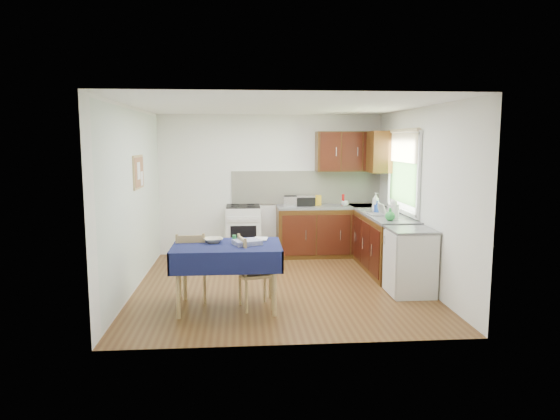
{
  "coord_description": "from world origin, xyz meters",
  "views": [
    {
      "loc": [
        -0.54,
        -6.85,
        2.02
      ],
      "look_at": [
        0.01,
        0.07,
        1.07
      ],
      "focal_mm": 32.0,
      "sensor_mm": 36.0,
      "label": 1
    }
  ],
  "objects": [
    {
      "name": "wall_back",
      "position": [
        0.0,
        2.1,
        1.25
      ],
      "size": [
        4.0,
        0.02,
        2.5
      ],
      "primitive_type": "cube",
      "color": "white",
      "rests_on": "ground"
    },
    {
      "name": "chair_far",
      "position": [
        -1.17,
        -0.65,
        0.48
      ],
      "size": [
        0.42,
        0.42,
        0.9
      ],
      "rotation": [
        0.0,
        0.0,
        3.21
      ],
      "color": "tan",
      "rests_on": "ground"
    },
    {
      "name": "cup",
      "position": [
        1.28,
        1.7,
        0.95
      ],
      "size": [
        0.16,
        0.16,
        0.1
      ],
      "primitive_type": "imported",
      "rotation": [
        0.0,
        0.0,
        0.37
      ],
      "color": "silver",
      "rests_on": "worktop_back"
    },
    {
      "name": "wall_left",
      "position": [
        -2.0,
        0.0,
        1.25
      ],
      "size": [
        0.02,
        4.2,
        2.5
      ],
      "primitive_type": "cube",
      "color": "silver",
      "rests_on": "ground"
    },
    {
      "name": "upper_cabinets",
      "position": [
        1.52,
        1.8,
        1.85
      ],
      "size": [
        1.2,
        0.85,
        0.7
      ],
      "color": "black",
      "rests_on": "wall_back"
    },
    {
      "name": "dining_table",
      "position": [
        -0.71,
        -0.91,
        0.69
      ],
      "size": [
        1.31,
        0.88,
        0.79
      ],
      "rotation": [
        0.0,
        0.0,
        -0.1
      ],
      "color": "#0D0E36",
      "rests_on": "ground"
    },
    {
      "name": "fridge",
      "position": [
        1.7,
        -0.55,
        0.44
      ],
      "size": [
        0.58,
        0.6,
        0.89
      ],
      "color": "silver",
      "rests_on": "ground"
    },
    {
      "name": "stove",
      "position": [
        -0.5,
        1.8,
        0.46
      ],
      "size": [
        0.6,
        0.61,
        0.92
      ],
      "color": "silver",
      "rests_on": "ground"
    },
    {
      "name": "wall_front",
      "position": [
        0.0,
        -2.1,
        1.25
      ],
      "size": [
        4.0,
        0.02,
        2.5
      ],
      "primitive_type": "cube",
      "color": "white",
      "rests_on": "ground"
    },
    {
      "name": "soap_bottle_b",
      "position": [
        1.64,
        0.93,
        0.99
      ],
      "size": [
        0.1,
        0.1,
        0.18
      ],
      "primitive_type": "imported",
      "rotation": [
        0.0,
        0.0,
        1.75
      ],
      "color": "#1F40B5",
      "rests_on": "worktop_right"
    },
    {
      "name": "ceiling",
      "position": [
        0.0,
        0.0,
        2.5
      ],
      "size": [
        4.0,
        4.2,
        0.02
      ],
      "primitive_type": "cube",
      "color": "white",
      "rests_on": "wall_back"
    },
    {
      "name": "book",
      "position": [
        -0.38,
        -0.63,
        0.8
      ],
      "size": [
        0.2,
        0.25,
        0.02
      ],
      "primitive_type": "imported",
      "rotation": [
        0.0,
        0.0,
        -0.15
      ],
      "color": "white",
      "rests_on": "dining_table"
    },
    {
      "name": "soap_bottle_c",
      "position": [
        1.59,
        0.07,
        0.99
      ],
      "size": [
        0.19,
        0.19,
        0.18
      ],
      "primitive_type": "imported",
      "rotation": [
        0.0,
        0.0,
        3.59
      ],
      "color": "green",
      "rests_on": "worktop_right"
    },
    {
      "name": "sauce_bottle",
      "position": [
        1.26,
        1.76,
        1.0
      ],
      "size": [
        0.05,
        0.05,
        0.21
      ],
      "primitive_type": "cylinder",
      "color": "red",
      "rests_on": "worktop_back"
    },
    {
      "name": "wall_right",
      "position": [
        2.0,
        0.0,
        1.25
      ],
      "size": [
        0.02,
        4.2,
        2.5
      ],
      "primitive_type": "cube",
      "color": "white",
      "rests_on": "ground"
    },
    {
      "name": "floor",
      "position": [
        0.0,
        0.0,
        0.0
      ],
      "size": [
        4.2,
        4.2,
        0.0
      ],
      "primitive_type": "plane",
      "color": "#512F15",
      "rests_on": "ground"
    },
    {
      "name": "toaster",
      "position": [
        0.33,
        1.8,
        0.99
      ],
      "size": [
        0.25,
        0.15,
        0.19
      ],
      "rotation": [
        0.0,
        0.0,
        0.0
      ],
      "color": "silver",
      "rests_on": "worktop_back"
    },
    {
      "name": "splashback",
      "position": [
        0.65,
        2.08,
        1.2
      ],
      "size": [
        2.7,
        0.02,
        0.6
      ],
      "primitive_type": "cube",
      "color": "white",
      "rests_on": "wall_back"
    },
    {
      "name": "chair_near",
      "position": [
        -0.41,
        -0.94,
        0.48
      ],
      "size": [
        0.48,
        0.48,
        0.9
      ],
      "rotation": [
        0.0,
        0.0,
        1.82
      ],
      "color": "tan",
      "rests_on": "ground"
    },
    {
      "name": "base_cabinets",
      "position": [
        1.36,
        1.26,
        0.43
      ],
      "size": [
        1.9,
        2.3,
        0.86
      ],
      "color": "black",
      "rests_on": "ground"
    },
    {
      "name": "worktop_corner",
      "position": [
        1.7,
        1.8,
        0.88
      ],
      "size": [
        0.6,
        0.6,
        0.04
      ],
      "primitive_type": "cube",
      "color": "slate",
      "rests_on": "base_cabinets"
    },
    {
      "name": "worktop_right",
      "position": [
        1.7,
        0.65,
        0.88
      ],
      "size": [
        0.6,
        1.7,
        0.04
      ],
      "primitive_type": "cube",
      "color": "slate",
      "rests_on": "base_cabinets"
    },
    {
      "name": "corkboard",
      "position": [
        -1.97,
        0.3,
        1.6
      ],
      "size": [
        0.04,
        0.62,
        0.47
      ],
      "color": "tan",
      "rests_on": "wall_left"
    },
    {
      "name": "spice_jar",
      "position": [
        -0.62,
        -0.83,
        0.84
      ],
      "size": [
        0.05,
        0.05,
        0.1
      ],
      "primitive_type": "cylinder",
      "color": "#238239",
      "rests_on": "dining_table"
    },
    {
      "name": "sandwich_press",
      "position": [
        0.6,
        1.84,
        0.99
      ],
      "size": [
        0.32,
        0.28,
        0.19
      ],
      "rotation": [
        0.0,
        0.0,
        0.15
      ],
      "color": "black",
      "rests_on": "worktop_back"
    },
    {
      "name": "plate_bowl",
      "position": [
        -0.88,
        -0.78,
        0.82
      ],
      "size": [
        0.28,
        0.28,
        0.06
      ],
      "primitive_type": "imported",
      "rotation": [
        0.0,
        0.0,
        0.21
      ],
      "color": "beige",
      "rests_on": "dining_table"
    },
    {
      "name": "kettle",
      "position": [
        1.7,
        0.27,
        1.02
      ],
      "size": [
        0.17,
        0.17,
        0.28
      ],
      "color": "silver",
      "rests_on": "worktop_right"
    },
    {
      "name": "soap_bottle_a",
      "position": [
        1.63,
        0.99,
        1.05
      ],
      "size": [
        0.16,
        0.16,
        0.31
      ],
      "primitive_type": "imported",
      "rotation": [
        0.0,
        0.0,
        0.51
      ],
      "color": "silver",
      "rests_on": "worktop_right"
    },
    {
      "name": "yellow_packet",
      "position": [
        0.82,
        1.87,
        0.99
      ],
      "size": [
        0.14,
        0.1,
        0.18
      ],
      "primitive_type": "cube",
      "rotation": [
        0.0,
        0.0,
        -0.11
      ],
      "color": "yellow",
      "rests_on": "worktop_back"
    },
    {
      "name": "worktop_back",
      "position": [
        1.05,
        1.8,
        0.88
      ],
      "size": [
        1.9,
        0.6,
        0.04
      ],
      "primitive_type": "cube",
      "color": "slate",
      "rests_on": "base_cabinets"
    },
    {
      "name": "dish_rack",
      "position": [
        1.63,
        0.61,
        0.92
      ],
      "size": [
        0.39,
        0.29,
        0.18
      ],
      "rotation": [
        0.0,
        0.0,
        -0.13
      ],
      "color": "gray",
      "rests_on": "worktop_right"
    },
    {
      "name": "tea_towel",
      "position": [
        -0.47,
        -0.93,
        0.82
      ],
      "size": [
        0.38,
        0.34,
        0.06
      ],
      "primitive_type": "cube",
      "rotation": [
        0.0,
        0.0,
        0.34
      ],
      "color": "navy",
      "rests_on": "dining_table"
    },
    {
      "name": "window",
      "position": [
        1.97,
        0.7,
        1.65
      ],
      "size": [
        0.04,
        1.48,
        1.26
      ],
      "color": "#2D5422",
      "rests_on": "wall_right"
    }
  ]
}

